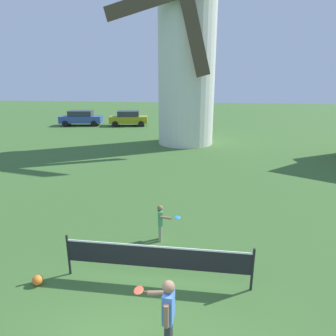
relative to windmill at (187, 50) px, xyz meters
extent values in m
cylinder|color=silver|center=(0.00, 0.03, -1.32)|extent=(4.11, 4.11, 10.88)
cylinder|color=black|center=(-1.62, -16.55, -6.21)|extent=(0.06, 0.06, 1.10)
cylinder|color=black|center=(2.88, -16.55, -6.21)|extent=(0.06, 0.06, 1.10)
cube|color=black|center=(0.63, -16.55, -6.08)|extent=(4.45, 0.01, 0.55)
cube|color=white|center=(0.63, -16.55, -5.79)|extent=(4.45, 0.02, 0.04)
cylinder|color=#333338|center=(1.17, -18.35, -6.42)|extent=(0.13, 0.13, 0.67)
cube|color=#4C7AD1|center=(1.17, -18.42, -5.79)|extent=(0.20, 0.34, 0.59)
sphere|color=#89664C|center=(1.17, -18.42, -5.39)|extent=(0.22, 0.22, 0.22)
cylinder|color=#89664C|center=(1.15, -18.63, -5.81)|extent=(0.10, 0.10, 0.45)
cylinder|color=#89664C|center=(0.98, -18.22, -5.70)|extent=(0.46, 0.12, 0.17)
cylinder|color=#D84C33|center=(0.80, -18.21, -5.70)|extent=(0.22, 0.04, 0.04)
ellipsoid|color=#D84C33|center=(0.58, -18.19, -5.70)|extent=(0.19, 0.25, 0.03)
cylinder|color=#9E937F|center=(0.38, -14.52, -6.49)|extent=(0.10, 0.10, 0.52)
cylinder|color=#9E937F|center=(0.41, -14.66, -6.49)|extent=(0.10, 0.10, 0.52)
cube|color=#4CB266|center=(0.40, -14.59, -6.00)|extent=(0.18, 0.28, 0.47)
sphere|color=#89664C|center=(0.40, -14.59, -5.68)|extent=(0.17, 0.17, 0.17)
cylinder|color=#89664C|center=(0.37, -14.43, -6.02)|extent=(0.07, 0.07, 0.35)
cylinder|color=#89664C|center=(0.58, -14.71, -5.93)|extent=(0.36, 0.14, 0.13)
cylinder|color=#338CCC|center=(0.71, -14.68, -5.93)|extent=(0.22, 0.06, 0.04)
ellipsoid|color=#338CCC|center=(0.93, -14.64, -5.93)|extent=(0.22, 0.27, 0.03)
sphere|color=orange|center=(-2.21, -17.06, -6.63)|extent=(0.25, 0.25, 0.25)
cube|color=#334C99|center=(-11.75, 7.65, -6.11)|extent=(4.57, 2.39, 0.70)
cube|color=#2D333D|center=(-11.75, 7.65, -5.48)|extent=(2.65, 1.87, 0.56)
cylinder|color=black|center=(-10.43, 8.73, -6.46)|extent=(0.62, 0.28, 0.60)
cylinder|color=black|center=(-10.15, 7.05, -6.46)|extent=(0.62, 0.28, 0.60)
cylinder|color=black|center=(-13.34, 8.25, -6.46)|extent=(0.62, 0.28, 0.60)
cylinder|color=black|center=(-13.06, 6.57, -6.46)|extent=(0.62, 0.28, 0.60)
cube|color=#999919|center=(-6.67, 8.13, -6.11)|extent=(4.17, 2.39, 0.70)
cube|color=#2D333D|center=(-6.67, 8.13, -5.48)|extent=(2.44, 1.87, 0.56)
cylinder|color=black|center=(-5.51, 9.21, -6.46)|extent=(0.62, 0.29, 0.60)
cylinder|color=black|center=(-5.20, 7.54, -6.46)|extent=(0.62, 0.29, 0.60)
cylinder|color=black|center=(-8.14, 8.72, -6.46)|extent=(0.62, 0.29, 0.60)
cylinder|color=black|center=(-7.83, 7.05, -6.46)|extent=(0.62, 0.29, 0.60)
camera|label=1|loc=(1.74, -22.68, -1.97)|focal=31.85mm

